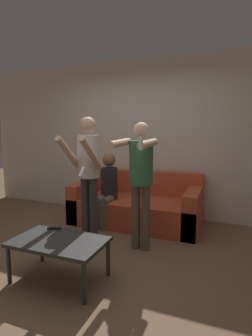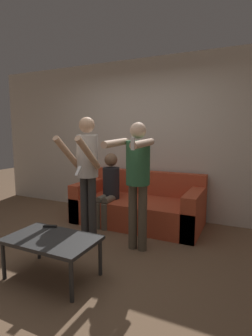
% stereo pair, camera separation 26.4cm
% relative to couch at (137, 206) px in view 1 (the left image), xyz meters
% --- Properties ---
extents(ground_plane, '(14.00, 14.00, 0.00)m').
position_rel_couch_xyz_m(ground_plane, '(-0.11, -1.40, -0.27)').
color(ground_plane, brown).
extents(wall_back, '(6.40, 0.06, 2.70)m').
position_rel_couch_xyz_m(wall_back, '(-0.11, 0.50, 1.08)').
color(wall_back, beige).
rests_on(wall_back, ground_plane).
extents(couch, '(2.01, 0.96, 0.80)m').
position_rel_couch_xyz_m(couch, '(0.00, 0.00, 0.00)').
color(couch, '#C64C2D').
rests_on(couch, ground_plane).
extents(person_standing_left, '(0.40, 0.63, 1.66)m').
position_rel_couch_xyz_m(person_standing_left, '(-0.36, -0.92, 0.74)').
color(person_standing_left, '#383838').
rests_on(person_standing_left, ground_plane).
extents(person_standing_right, '(0.41, 0.69, 1.58)m').
position_rel_couch_xyz_m(person_standing_right, '(0.36, -0.92, 0.71)').
color(person_standing_right, brown).
rests_on(person_standing_right, ground_plane).
extents(person_seated, '(0.27, 0.51, 1.13)m').
position_rel_couch_xyz_m(person_seated, '(-0.40, -0.25, 0.34)').
color(person_seated, '#6B6051').
rests_on(person_seated, ground_plane).
extents(coffee_table, '(0.92, 0.56, 0.42)m').
position_rel_couch_xyz_m(coffee_table, '(-0.17, -1.86, 0.11)').
color(coffee_table, '#2D2D2D').
rests_on(coffee_table, ground_plane).
extents(remote_on_table, '(0.15, 0.08, 0.02)m').
position_rel_couch_xyz_m(remote_on_table, '(-0.38, -1.64, 0.16)').
color(remote_on_table, black).
rests_on(remote_on_table, coffee_table).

